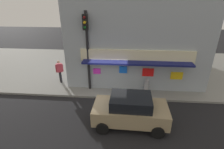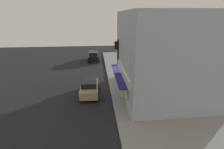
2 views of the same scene
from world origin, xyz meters
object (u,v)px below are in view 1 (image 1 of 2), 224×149
object	(u,v)px
traffic_light	(87,42)
trash_can	(187,83)
parked_car_tan	(130,110)
fire_hydrant	(146,85)
pedestrian	(60,70)

from	to	relation	value
traffic_light	trash_can	size ratio (longest dim) A/B	5.79
trash_can	parked_car_tan	world-z (taller)	parked_car_tan
traffic_light	parked_car_tan	distance (m)	5.27
traffic_light	fire_hydrant	bearing A→B (deg)	1.27
trash_can	parked_car_tan	xyz separation A→B (m)	(-4.18, -3.98, 0.25)
traffic_light	pedestrian	xyz separation A→B (m)	(-2.54, 1.02, -2.50)
traffic_light	trash_can	bearing A→B (deg)	4.69
parked_car_tan	pedestrian	bearing A→B (deg)	141.03
trash_can	parked_car_tan	bearing A→B (deg)	-136.38
parked_car_tan	trash_can	bearing A→B (deg)	43.62
parked_car_tan	fire_hydrant	bearing A→B (deg)	71.02
traffic_light	trash_can	distance (m)	7.74
fire_hydrant	trash_can	size ratio (longest dim) A/B	1.01
pedestrian	parked_car_tan	xyz separation A→B (m)	(5.46, -4.42, -0.26)
fire_hydrant	trash_can	xyz separation A→B (m)	(2.98, 0.49, 0.01)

